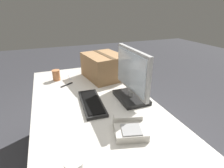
{
  "coord_description": "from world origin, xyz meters",
  "views": [
    {
      "loc": [
        1.13,
        -0.29,
        1.42
      ],
      "look_at": [
        0.02,
        0.13,
        0.9
      ],
      "focal_mm": 28.0,
      "sensor_mm": 36.0,
      "label": 1
    }
  ],
  "objects_px": {
    "desk_phone": "(130,128)",
    "cardboard_box": "(104,66)",
    "paper_cup_left": "(56,75)",
    "keyboard": "(92,103)",
    "pen_marker": "(67,85)",
    "monitor": "(132,78)",
    "spoon": "(70,78)"
  },
  "relations": [
    {
      "from": "keyboard",
      "to": "desk_phone",
      "type": "bearing_deg",
      "value": 21.26
    },
    {
      "from": "monitor",
      "to": "cardboard_box",
      "type": "height_order",
      "value": "monitor"
    },
    {
      "from": "spoon",
      "to": "desk_phone",
      "type": "bearing_deg",
      "value": 11.52
    },
    {
      "from": "keyboard",
      "to": "spoon",
      "type": "height_order",
      "value": "keyboard"
    },
    {
      "from": "keyboard",
      "to": "desk_phone",
      "type": "distance_m",
      "value": 0.41
    },
    {
      "from": "spoon",
      "to": "pen_marker",
      "type": "relative_size",
      "value": 1.27
    },
    {
      "from": "keyboard",
      "to": "paper_cup_left",
      "type": "xyz_separation_m",
      "value": [
        -0.59,
        -0.21,
        0.04
      ]
    },
    {
      "from": "paper_cup_left",
      "to": "cardboard_box",
      "type": "bearing_deg",
      "value": 78.43
    },
    {
      "from": "spoon",
      "to": "pen_marker",
      "type": "height_order",
      "value": "pen_marker"
    },
    {
      "from": "keyboard",
      "to": "spoon",
      "type": "distance_m",
      "value": 0.59
    },
    {
      "from": "desk_phone",
      "to": "pen_marker",
      "type": "bearing_deg",
      "value": -147.64
    },
    {
      "from": "keyboard",
      "to": "paper_cup_left",
      "type": "relative_size",
      "value": 3.99
    },
    {
      "from": "cardboard_box",
      "to": "desk_phone",
      "type": "bearing_deg",
      "value": -8.96
    },
    {
      "from": "monitor",
      "to": "spoon",
      "type": "bearing_deg",
      "value": -147.64
    },
    {
      "from": "paper_cup_left",
      "to": "keyboard",
      "type": "bearing_deg",
      "value": 19.15
    },
    {
      "from": "desk_phone",
      "to": "cardboard_box",
      "type": "height_order",
      "value": "cardboard_box"
    },
    {
      "from": "desk_phone",
      "to": "pen_marker",
      "type": "distance_m",
      "value": 0.85
    },
    {
      "from": "monitor",
      "to": "paper_cup_left",
      "type": "relative_size",
      "value": 4.51
    },
    {
      "from": "monitor",
      "to": "spoon",
      "type": "xyz_separation_m",
      "value": [
        -0.62,
        -0.39,
        -0.18
      ]
    },
    {
      "from": "spoon",
      "to": "cardboard_box",
      "type": "relative_size",
      "value": 0.32
    },
    {
      "from": "keyboard",
      "to": "spoon",
      "type": "relative_size",
      "value": 2.73
    },
    {
      "from": "desk_phone",
      "to": "cardboard_box",
      "type": "bearing_deg",
      "value": -174.04
    },
    {
      "from": "paper_cup_left",
      "to": "spoon",
      "type": "relative_size",
      "value": 0.69
    },
    {
      "from": "spoon",
      "to": "pen_marker",
      "type": "xyz_separation_m",
      "value": [
        0.16,
        -0.05,
        0.0
      ]
    },
    {
      "from": "keyboard",
      "to": "spoon",
      "type": "xyz_separation_m",
      "value": [
        -0.59,
        -0.08,
        -0.01
      ]
    },
    {
      "from": "desk_phone",
      "to": "paper_cup_left",
      "type": "bearing_deg",
      "value": -146.45
    },
    {
      "from": "paper_cup_left",
      "to": "desk_phone",
      "type": "bearing_deg",
      "value": 18.63
    },
    {
      "from": "monitor",
      "to": "paper_cup_left",
      "type": "xyz_separation_m",
      "value": [
        -0.62,
        -0.52,
        -0.13
      ]
    },
    {
      "from": "paper_cup_left",
      "to": "cardboard_box",
      "type": "relative_size",
      "value": 0.22
    },
    {
      "from": "desk_phone",
      "to": "spoon",
      "type": "bearing_deg",
      "value": -153.3
    },
    {
      "from": "keyboard",
      "to": "pen_marker",
      "type": "relative_size",
      "value": 3.49
    },
    {
      "from": "keyboard",
      "to": "pen_marker",
      "type": "bearing_deg",
      "value": -159.51
    }
  ]
}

